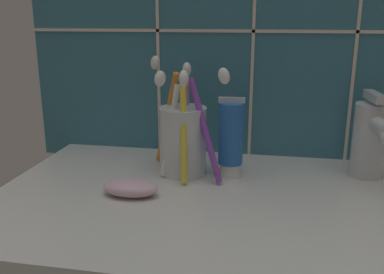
{
  "coord_description": "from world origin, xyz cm",
  "views": [
    {
      "loc": [
        4.95,
        -51.89,
        25.02
      ],
      "look_at": [
        -5.46,
        3.17,
        9.07
      ],
      "focal_mm": 40.0,
      "sensor_mm": 36.0,
      "label": 1
    }
  ],
  "objects": [
    {
      "name": "toothbrush_cup",
      "position": [
        -7.74,
        7.86,
        7.71
      ],
      "size": [
        14.3,
        12.11,
        17.36
      ],
      "color": "silver",
      "rests_on": "sink_counter"
    },
    {
      "name": "sink_faucet",
      "position": [
        19.34,
        11.21,
        8.07
      ],
      "size": [
        4.86,
        10.89,
        12.54
      ],
      "rotation": [
        0.0,
        0.0,
        -1.47
      ],
      "color": "silver",
      "rests_on": "sink_counter"
    },
    {
      "name": "soap_bar",
      "position": [
        -12.83,
        -1.79,
        3.09
      ],
      "size": [
        7.49,
        4.32,
        2.17
      ],
      "primitive_type": "ellipsoid",
      "color": "#DBB2C6",
      "rests_on": "sink_counter"
    },
    {
      "name": "toothpaste_tube",
      "position": [
        -0.62,
        7.93,
        7.82
      ],
      "size": [
        3.78,
        3.6,
        11.87
      ],
      "color": "white",
      "rests_on": "sink_counter"
    },
    {
      "name": "sink_counter",
      "position": [
        0.0,
        0.0,
        1.0
      ],
      "size": [
        63.08,
        38.59,
        2.0
      ],
      "primitive_type": "cube",
      "color": "silver",
      "rests_on": "ground"
    }
  ]
}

